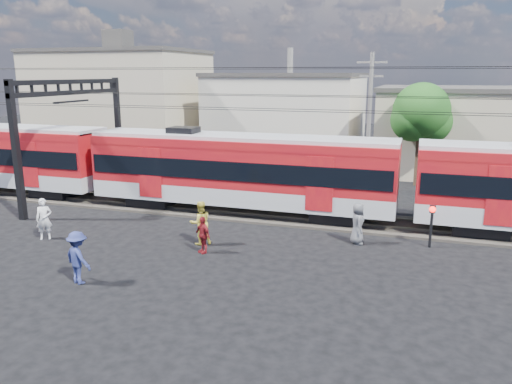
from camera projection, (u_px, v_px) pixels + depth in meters
ground at (167, 266)px, 19.24m from camera, size 120.00×120.00×0.00m
track_bed at (238, 212)px, 26.63m from camera, size 70.00×3.40×0.12m
rail_near at (233, 213)px, 25.91m from camera, size 70.00×0.12×0.12m
rail_far at (242, 206)px, 27.30m from camera, size 70.00×0.12×0.12m
commuter_train at (244, 169)px, 25.98m from camera, size 50.30×3.08×4.17m
catenary at (92, 112)px, 28.04m from camera, size 70.00×9.30×7.52m
building_west at (122, 103)px, 45.46m from camera, size 14.28×10.20×9.30m
building_midwest at (289, 115)px, 43.98m from camera, size 12.24×12.24×7.30m
building_mideast at (491, 131)px, 36.54m from camera, size 16.32×10.20×6.30m
utility_pole_mid at (369, 119)px, 30.28m from camera, size 1.80×0.24×8.50m
tree_near at (424, 115)px, 32.16m from camera, size 3.82×3.64×6.72m
pedestrian_a at (44, 219)px, 22.26m from camera, size 0.81×0.74×1.86m
pedestrian_b at (200, 223)px, 21.56m from camera, size 1.19×1.16×1.93m
pedestrian_c at (78, 258)px, 17.52m from camera, size 1.40×1.10×1.91m
pedestrian_d at (203, 235)px, 20.55m from camera, size 0.97×0.80×1.55m
pedestrian_e at (358, 223)px, 21.66m from camera, size 0.81×1.02×1.82m
crossing_signal at (432, 218)px, 21.08m from camera, size 0.27×0.27×1.86m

